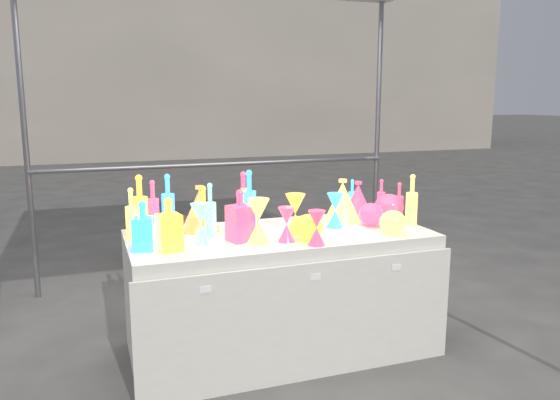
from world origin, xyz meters
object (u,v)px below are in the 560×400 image
object	(u,v)px
lampshade_0	(200,208)
decanter_0	(169,224)
bottle_0	(204,209)
display_table	(281,292)
hourglass_0	(287,224)
globe_0	(308,229)
cardboard_box_closed	(165,244)

from	to	relation	value
lampshade_0	decanter_0	bearing A→B (deg)	-128.24
bottle_0	lampshade_0	size ratio (longest dim) A/B	1.01
display_table	lampshade_0	distance (m)	0.71
display_table	hourglass_0	size ratio (longest dim) A/B	9.32
decanter_0	display_table	bearing A→B (deg)	5.30
hourglass_0	globe_0	distance (m)	0.13
decanter_0	hourglass_0	bearing A→B (deg)	-11.08
bottle_0	decanter_0	distance (m)	0.43
display_table	decanter_0	distance (m)	0.88
bottle_0	lampshade_0	xyz separation A→B (m)	(-0.01, 0.04, -0.00)
bottle_0	hourglass_0	bearing A→B (deg)	-43.89
cardboard_box_closed	decanter_0	bearing A→B (deg)	-116.84
cardboard_box_closed	lampshade_0	distance (m)	1.90
display_table	globe_0	world-z (taller)	globe_0
bottle_0	decanter_0	bearing A→B (deg)	-126.69
globe_0	display_table	bearing A→B (deg)	112.20
display_table	cardboard_box_closed	xyz separation A→B (m)	(-0.43, 1.99, -0.16)
lampshade_0	cardboard_box_closed	bearing A→B (deg)	83.78
bottle_0	globe_0	xyz separation A→B (m)	(0.52, -0.40, -0.07)
hourglass_0	lampshade_0	size ratio (longest dim) A/B	0.71
bottle_0	display_table	bearing A→B (deg)	-22.90
hourglass_0	globe_0	world-z (taller)	hourglass_0
display_table	bottle_0	distance (m)	0.69
decanter_0	hourglass_0	xyz separation A→B (m)	(0.65, -0.03, -0.04)
bottle_0	decanter_0	size ratio (longest dim) A/B	0.99
display_table	lampshade_0	xyz separation A→B (m)	(-0.44, 0.22, 0.51)
globe_0	cardboard_box_closed	bearing A→B (deg)	103.28
cardboard_box_closed	globe_0	bearing A→B (deg)	-96.85
globe_0	lampshade_0	distance (m)	0.69
hourglass_0	cardboard_box_closed	bearing A→B (deg)	100.30
cardboard_box_closed	hourglass_0	distance (m)	2.31
bottle_0	decanter_0	xyz separation A→B (m)	(-0.26, -0.35, 0.00)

